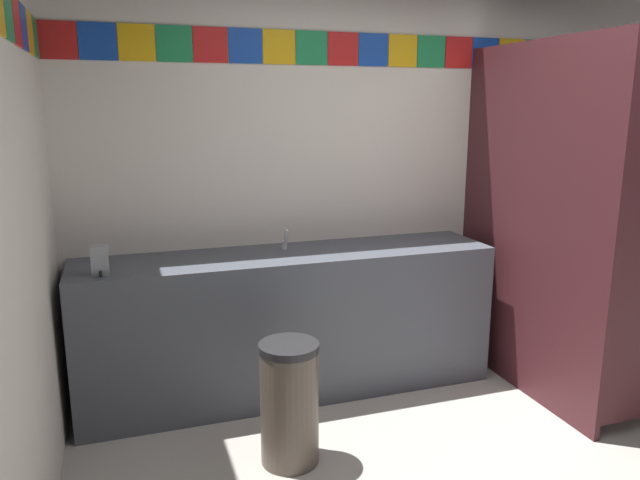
{
  "coord_description": "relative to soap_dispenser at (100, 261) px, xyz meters",
  "views": [
    {
      "loc": [
        -1.71,
        -1.98,
        1.78
      ],
      "look_at": [
        -0.66,
        1.14,
        1.04
      ],
      "focal_mm": 33.84,
      "sensor_mm": 36.0,
      "label": 1
    }
  ],
  "objects": [
    {
      "name": "wall_back",
      "position": [
        1.83,
        0.48,
        0.41
      ],
      "size": [
        4.16,
        0.09,
        2.76
      ],
      "color": "silver",
      "rests_on": "ground_plane"
    },
    {
      "name": "soap_dispenser",
      "position": [
        0.0,
        0.0,
        0.0
      ],
      "size": [
        0.09,
        0.09,
        0.16
      ],
      "color": "gray",
      "rests_on": "vanity_counter"
    },
    {
      "name": "stall_divider",
      "position": [
        2.65,
        -0.51,
        0.1
      ],
      "size": [
        0.92,
        1.4,
        2.15
      ],
      "color": "#471E23",
      "rests_on": "ground_plane"
    },
    {
      "name": "trash_bin",
      "position": [
        0.86,
        -0.6,
        -0.66
      ],
      "size": [
        0.3,
        0.3,
        0.64
      ],
      "color": "brown",
      "rests_on": "ground_plane"
    },
    {
      "name": "vanity_counter",
      "position": [
        1.08,
        0.16,
        -0.52
      ],
      "size": [
        2.55,
        0.56,
        0.9
      ],
      "color": "#4C515B",
      "rests_on": "ground_plane"
    },
    {
      "name": "toilet",
      "position": [
        3.13,
        0.06,
        -0.67
      ],
      "size": [
        0.39,
        0.49,
        0.74
      ],
      "color": "white",
      "rests_on": "ground_plane"
    },
    {
      "name": "faucet_center",
      "position": [
        1.08,
        0.25,
        -0.03
      ],
      "size": [
        0.04,
        0.1,
        0.14
      ],
      "color": "silver",
      "rests_on": "vanity_counter"
    }
  ]
}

